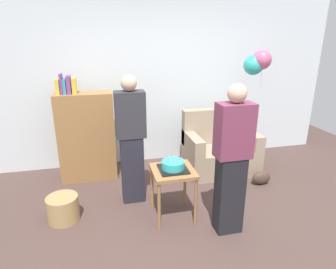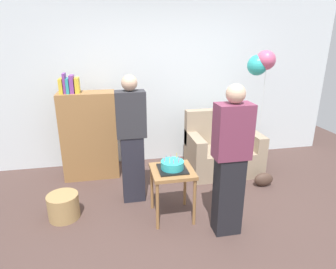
% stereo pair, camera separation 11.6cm
% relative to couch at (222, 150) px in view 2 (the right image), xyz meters
% --- Properties ---
extents(ground_plane, '(8.00, 8.00, 0.00)m').
position_rel_couch_xyz_m(ground_plane, '(-0.84, -1.34, -0.34)').
color(ground_plane, '#4C3833').
extents(wall_back, '(6.00, 0.10, 2.70)m').
position_rel_couch_xyz_m(wall_back, '(-0.84, 0.71, 1.01)').
color(wall_back, silver).
rests_on(wall_back, ground_plane).
extents(couch, '(1.10, 0.70, 0.96)m').
position_rel_couch_xyz_m(couch, '(0.00, 0.00, 0.00)').
color(couch, gray).
rests_on(couch, ground_plane).
extents(bookshelf, '(0.80, 0.36, 1.57)m').
position_rel_couch_xyz_m(bookshelf, '(-2.02, 0.22, 0.33)').
color(bookshelf, olive).
rests_on(bookshelf, ground_plane).
extents(side_table, '(0.48, 0.48, 0.61)m').
position_rel_couch_xyz_m(side_table, '(-1.04, -1.07, 0.18)').
color(side_table, olive).
rests_on(side_table, ground_plane).
extents(birthday_cake, '(0.32, 0.32, 0.17)m').
position_rel_couch_xyz_m(birthday_cake, '(-1.04, -1.07, 0.32)').
color(birthday_cake, black).
rests_on(birthday_cake, side_table).
extents(person_blowing_candles, '(0.36, 0.22, 1.63)m').
position_rel_couch_xyz_m(person_blowing_candles, '(-1.45, -0.58, 0.49)').
color(person_blowing_candles, '#23232D').
rests_on(person_blowing_candles, ground_plane).
extents(person_holding_cake, '(0.36, 0.22, 1.63)m').
position_rel_couch_xyz_m(person_holding_cake, '(-0.51, -1.45, 0.49)').
color(person_holding_cake, black).
rests_on(person_holding_cake, ground_plane).
extents(wicker_basket, '(0.36, 0.36, 0.30)m').
position_rel_couch_xyz_m(wicker_basket, '(-2.30, -0.85, -0.19)').
color(wicker_basket, '#A88451').
rests_on(wicker_basket, ground_plane).
extents(handbag, '(0.28, 0.14, 0.20)m').
position_rel_couch_xyz_m(handbag, '(0.41, -0.61, -0.24)').
color(handbag, '#473328').
rests_on(handbag, ground_plane).
extents(balloon_bunch, '(0.40, 0.36, 1.86)m').
position_rel_couch_xyz_m(balloon_bunch, '(0.53, 0.02, 1.34)').
color(balloon_bunch, silver).
rests_on(balloon_bunch, ground_plane).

